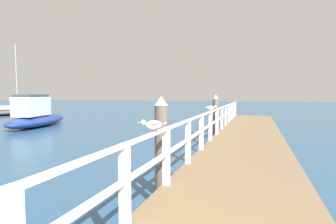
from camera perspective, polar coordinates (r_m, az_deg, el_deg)
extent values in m
cube|color=#846B4C|center=(11.34, 16.77, -6.20)|extent=(2.68, 21.27, 0.52)
cube|color=white|center=(3.56, -9.28, -15.24)|extent=(0.12, 0.12, 1.08)
cube|color=white|center=(5.01, -0.36, -9.53)|extent=(0.12, 0.12, 1.08)
cube|color=white|center=(6.55, 4.33, -6.33)|extent=(0.12, 0.12, 1.08)
cube|color=white|center=(8.13, 7.19, -4.34)|extent=(0.12, 0.12, 1.08)
cube|color=white|center=(9.72, 9.10, -3.00)|extent=(0.12, 0.12, 1.08)
cube|color=white|center=(11.33, 10.47, -2.03)|extent=(0.12, 0.12, 1.08)
cube|color=white|center=(12.95, 11.50, -1.30)|extent=(0.12, 0.12, 1.08)
cube|color=white|center=(14.57, 12.30, -0.74)|extent=(0.12, 0.12, 1.08)
cube|color=white|center=(16.20, 12.94, -0.29)|extent=(0.12, 0.12, 1.08)
cube|color=white|center=(17.83, 13.46, 0.08)|extent=(0.12, 0.12, 1.08)
cube|color=white|center=(19.46, 13.89, 0.39)|extent=(0.12, 0.12, 1.08)
cube|color=white|center=(21.09, 14.26, 0.65)|extent=(0.12, 0.12, 1.08)
cube|color=white|center=(11.29, 10.51, 0.58)|extent=(0.10, 19.67, 0.04)
cube|color=white|center=(11.33, 10.48, -1.76)|extent=(0.10, 19.67, 0.04)
cylinder|color=#6B6056|center=(5.84, -1.48, -8.29)|extent=(0.28, 0.28, 1.97)
cone|color=white|center=(5.71, -1.50, 2.42)|extent=(0.29, 0.29, 0.20)
cylinder|color=#6B6056|center=(13.49, 10.15, -1.38)|extent=(0.28, 0.28, 1.97)
cone|color=white|center=(13.43, 10.21, 3.23)|extent=(0.29, 0.29, 0.20)
ellipsoid|color=white|center=(4.31, -3.10, -2.78)|extent=(0.30, 0.28, 0.15)
sphere|color=white|center=(4.25, -5.34, -2.27)|extent=(0.09, 0.09, 0.09)
cone|color=gold|center=(4.23, -6.19, -2.30)|extent=(0.05, 0.05, 0.02)
cone|color=#939399|center=(4.36, -0.98, -2.56)|extent=(0.11, 0.11, 0.07)
ellipsoid|color=#939399|center=(4.30, -3.10, -2.43)|extent=(0.28, 0.28, 0.04)
cylinder|color=tan|center=(4.30, -2.86, -4.14)|extent=(0.01, 0.01, 0.05)
cylinder|color=tan|center=(4.35, -3.07, -4.05)|extent=(0.01, 0.01, 0.05)
ellipsoid|color=white|center=(9.62, 9.10, 0.89)|extent=(0.31, 0.23, 0.15)
sphere|color=white|center=(9.66, 10.11, 1.16)|extent=(0.09, 0.09, 0.09)
cone|color=gold|center=(9.68, 10.48, 1.16)|extent=(0.06, 0.04, 0.02)
cone|color=#939399|center=(9.58, 8.11, 0.95)|extent=(0.10, 0.10, 0.07)
ellipsoid|color=#939399|center=(9.62, 9.10, 1.05)|extent=(0.28, 0.25, 0.04)
cylinder|color=tan|center=(9.64, 9.00, 0.30)|extent=(0.01, 0.01, 0.05)
cylinder|color=tan|center=(9.60, 9.07, 0.29)|extent=(0.01, 0.01, 0.05)
ellipsoid|color=navy|center=(20.11, -26.21, -1.70)|extent=(3.43, 6.47, 0.77)
cube|color=white|center=(19.52, -27.22, 1.07)|extent=(1.84, 2.70, 1.24)
cube|color=#334756|center=(19.50, -27.28, 3.12)|extent=(1.70, 2.44, 0.16)
ellipsoid|color=#4C4C51|center=(32.29, -30.17, 0.02)|extent=(4.85, 7.65, 0.63)
cylinder|color=#B2B2B7|center=(32.42, -29.80, 6.58)|extent=(0.10, 0.10, 6.76)
cylinder|color=#B2B2B7|center=(31.94, -31.72, 1.12)|extent=(0.94, 2.40, 0.08)
cube|color=beige|center=(31.96, -31.65, 0.76)|extent=(2.23, 2.93, 0.30)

